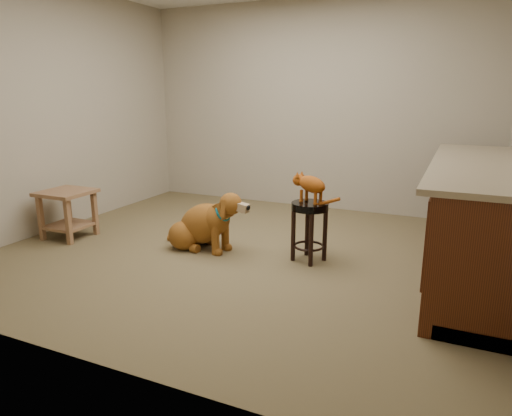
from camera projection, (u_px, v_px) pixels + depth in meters
The scene contains 8 objects.
floor at pixel (245, 252), 4.34m from camera, with size 4.50×4.00×0.01m, color brown.
room_shell at pixel (244, 68), 3.92m from camera, with size 4.54×4.04×2.62m.
cabinet_run at pixel (475, 223), 3.71m from camera, with size 0.70×2.56×0.94m.
padded_stool at pixel (310, 220), 4.04m from camera, with size 0.35×0.35×0.54m.
wood_stool at pixel (462, 214), 4.34m from camera, with size 0.43×0.43×0.68m.
side_table at pixel (67, 207), 4.71m from camera, with size 0.49×0.49×0.50m.
golden_retriever at pixel (204, 225), 4.39m from camera, with size 0.99×0.52×0.63m.
tabby_kitten at pixel (310, 185), 3.97m from camera, with size 0.46×0.22×0.29m.
Camera 1 is at (1.79, -3.69, 1.48)m, focal length 32.00 mm.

